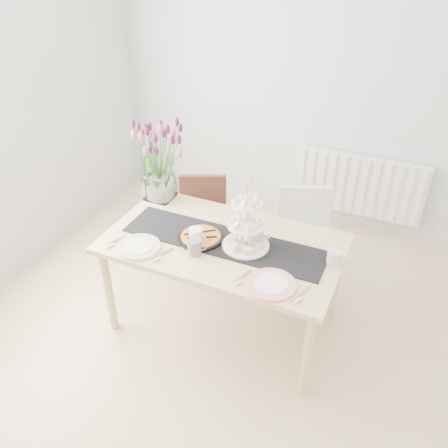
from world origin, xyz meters
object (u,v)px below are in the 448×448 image
at_px(chair_white, 303,233).
at_px(tulip_vase, 157,150).
at_px(cake_stand, 246,231).
at_px(mug_white, 196,236).
at_px(plate_left, 139,247).
at_px(mug_grey, 194,247).
at_px(tart_tin, 201,238).
at_px(chair_brown, 203,217).
at_px(dining_table, 223,251).
at_px(radiator, 359,185).
at_px(teapot, 253,236).
at_px(cream_jug, 334,257).
at_px(plate_right, 271,284).

height_order(chair_white, tulip_vase, tulip_vase).
bearing_deg(cake_stand, mug_white, -164.23).
bearing_deg(plate_left, mug_grey, 14.29).
bearing_deg(tart_tin, chair_white, 53.82).
height_order(chair_brown, mug_white, mug_white).
xyz_separation_m(chair_brown, tulip_vase, (-0.22, -0.29, 0.69)).
bearing_deg(chair_white, tulip_vase, 176.53).
bearing_deg(chair_brown, dining_table, -76.94).
height_order(tulip_vase, tart_tin, tulip_vase).
height_order(radiator, teapot, teapot).
distance_m(tulip_vase, cake_stand, 0.95).
relative_size(dining_table, cake_stand, 3.46).
distance_m(tulip_vase, cream_jug, 1.49).
bearing_deg(cake_stand, radiator, 74.80).
bearing_deg(plate_left, chair_white, 48.34).
xyz_separation_m(radiator, plate_right, (-0.19, -2.04, 0.31)).
xyz_separation_m(radiator, tart_tin, (-0.78, -1.79, 0.32)).
xyz_separation_m(mug_grey, plate_right, (0.56, -0.09, -0.05)).
xyz_separation_m(dining_table, cake_stand, (0.16, 0.00, 0.21)).
bearing_deg(chair_white, plate_right, -107.86).
bearing_deg(mug_white, teapot, 31.02).
bearing_deg(plate_left, chair_brown, 89.05).
bearing_deg(plate_left, radiator, 61.20).
bearing_deg(cake_stand, plate_left, -155.33).
bearing_deg(chair_white, radiator, 55.55).
xyz_separation_m(chair_white, mug_white, (-0.55, -0.77, 0.31)).
distance_m(dining_table, cream_jug, 0.75).
distance_m(radiator, chair_white, 1.09).
xyz_separation_m(mug_white, plate_right, (0.61, -0.21, -0.05)).
xyz_separation_m(radiator, cake_stand, (-0.47, -1.74, 0.43)).
relative_size(radiator, chair_brown, 1.50).
bearing_deg(tart_tin, plate_right, -22.81).
bearing_deg(dining_table, cake_stand, 0.83).
distance_m(radiator, teapot, 1.78).
bearing_deg(cream_jug, dining_table, -178.35).
bearing_deg(mug_white, chair_white, 64.14).
bearing_deg(dining_table, tart_tin, -162.96).
bearing_deg(mug_grey, tulip_vase, 111.84).
xyz_separation_m(tulip_vase, plate_left, (0.20, -0.64, -0.40)).
distance_m(tulip_vase, mug_white, 0.76).
height_order(tulip_vase, mug_white, tulip_vase).
relative_size(plate_left, plate_right, 0.97).
bearing_deg(plate_right, chair_brown, 134.83).
bearing_deg(dining_table, plate_left, -148.76).
distance_m(tulip_vase, tart_tin, 0.77).
height_order(dining_table, cake_stand, cake_stand).
height_order(tart_tin, mug_white, mug_white).
height_order(teapot, mug_grey, teapot).
distance_m(chair_brown, mug_grey, 0.96).
distance_m(radiator, plate_left, 2.34).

